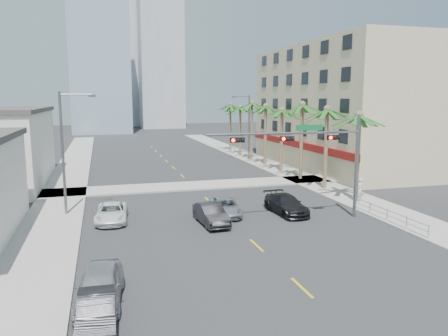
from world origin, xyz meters
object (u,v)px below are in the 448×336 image
Objects in this scene: car_lane_left at (211,214)px; traffic_signal_mast at (317,149)px; car_parked_mid at (97,312)px; car_parked_far at (112,213)px; car_lane_right at (286,204)px; pedestrian at (359,190)px; car_parked_near at (100,285)px; car_lane_center at (225,207)px.

traffic_signal_mast is at bearing -12.09° from car_lane_left.
traffic_signal_mast is 8.55m from car_lane_left.
car_parked_mid is 0.88× the size of car_parked_far.
pedestrian is (7.00, 1.22, 0.44)m from car_lane_right.
car_parked_mid is at bearing -142.90° from traffic_signal_mast.
car_lane_right reaches higher than car_parked_mid.
car_parked_near is at bearing -143.50° from car_lane_right.
car_lane_left reaches higher than car_lane_right.
car_lane_right is at bearing 46.08° from car_parked_mid.
pedestrian reaches higher than car_parked_near.
pedestrian reaches higher than car_lane_left.
car_lane_center is (-5.72, 3.01, -4.45)m from traffic_signal_mast.
car_parked_near is at bearing 88.11° from car_parked_mid.
car_parked_mid is at bearing -116.17° from car_lane_center.
car_lane_left reaches higher than car_parked_far.
car_parked_near is at bearing -120.18° from car_lane_center.
traffic_signal_mast is 5.64× the size of pedestrian.
car_parked_mid reaches higher than car_parked_far.
car_parked_near is at bearing -88.79° from car_parked_far.
car_parked_far is at bearing 154.93° from car_lane_left.
car_parked_far is 19.62m from pedestrian.
car_lane_right is at bearing -2.91° from car_lane_center.
pedestrian reaches higher than car_lane_center.
car_lane_center is 11.55m from pedestrian.
car_lane_left is (-7.28, 1.03, -4.36)m from traffic_signal_mast.
car_lane_center is at bearing 1.21° from car_parked_far.
car_lane_left is at bearing 59.89° from car_parked_mid.
traffic_signal_mast is 2.32× the size of car_lane_right.
pedestrian is (5.81, 3.49, -3.93)m from traffic_signal_mast.
car_parked_mid is (-0.12, -2.14, -0.12)m from car_parked_near.
car_parked_mid is at bearing -88.73° from car_parked_far.
pedestrian is (20.41, 12.49, 0.35)m from car_parked_near.
car_lane_left is at bearing 60.05° from car_parked_near.
pedestrian is at bearing 30.99° from traffic_signal_mast.
car_parked_near is 1.01× the size of car_parked_far.
car_lane_left is (6.52, -2.50, 0.07)m from car_parked_far.
car_parked_mid is 16.77m from car_lane_center.
car_parked_near is 1.03× the size of car_lane_center.
car_lane_right is 2.43× the size of pedestrian.
traffic_signal_mast reaches higher than car_parked_mid.
car_parked_near is (-14.60, -9.00, -4.28)m from traffic_signal_mast.
car_lane_left is 0.96× the size of car_lane_center.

